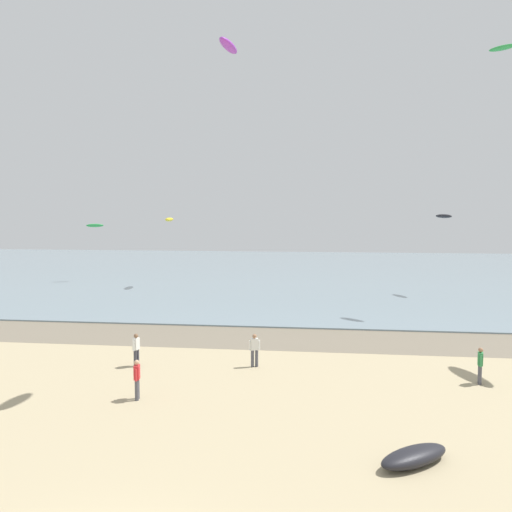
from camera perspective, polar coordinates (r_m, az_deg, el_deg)
name	(u,v)px	position (r m, az deg, el deg)	size (l,w,h in m)	color
wet_sand_strip	(245,337)	(33.68, -1.25, -8.84)	(120.00, 5.94, 0.01)	#7A6D59
sea	(285,271)	(70.96, 3.18, -1.65)	(160.00, 70.00, 0.10)	gray
person_mid_beach	(136,349)	(28.06, -12.88, -9.81)	(0.29, 0.56, 1.71)	#383842
person_by_waterline	(480,364)	(26.78, 23.17, -10.77)	(0.29, 0.56, 1.71)	#4C4C56
person_left_flank	(255,349)	(27.31, -0.16, -10.09)	(0.55, 0.30, 1.71)	#4C4C56
person_right_flank	(137,378)	(23.30, -12.80, -12.83)	(0.28, 0.56, 1.71)	#4C4C56
grounded_kite	(414,456)	(18.30, 16.80, -20.12)	(2.67, 0.96, 0.53)	black
kite_aloft_0	(228,46)	(25.09, -3.02, 21.86)	(2.10, 0.67, 0.34)	purple
kite_aloft_1	(444,216)	(53.10, 19.72, 4.10)	(2.31, 0.74, 0.37)	black
kite_aloft_3	(503,48)	(47.03, 25.24, 19.79)	(2.12, 0.68, 0.34)	green
kite_aloft_6	(95,225)	(62.78, -17.10, 3.19)	(1.92, 0.61, 0.31)	green
kite_aloft_7	(169,219)	(56.03, -9.41, 3.93)	(2.53, 0.81, 0.40)	yellow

